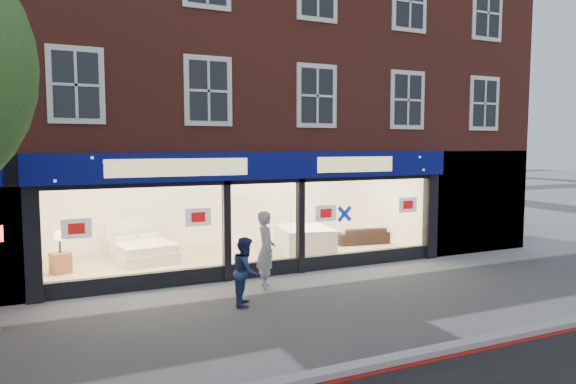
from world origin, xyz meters
TOP-DOWN VIEW (x-y plane):
  - ground at (0.00, 0.00)m, footprint 120.00×120.00m
  - kerb_line at (0.00, -3.10)m, footprint 60.00×0.10m
  - kerb_stone at (0.00, -2.90)m, footprint 60.00×0.25m
  - showroom_floor at (0.00, 5.25)m, footprint 11.00×4.50m
  - building at (-0.02, 6.93)m, footprint 19.00×8.26m
  - display_bed at (-2.74, 5.90)m, footprint 1.92×2.21m
  - bedside_table at (-4.95, 5.21)m, footprint 0.58×0.58m
  - mattress_stack at (2.20, 5.12)m, footprint 1.83×2.17m
  - sofa at (4.60, 5.45)m, footprint 1.99×0.96m
  - pedestrian_grey at (-0.40, 1.97)m, footprint 0.56×0.76m
  - pedestrian_blue at (-1.29, 0.94)m, footprint 0.81×0.89m

SIDE VIEW (x-z plane):
  - ground at x=0.00m, z-range 0.00..0.00m
  - kerb_line at x=0.00m, z-range 0.00..0.01m
  - showroom_floor at x=0.00m, z-range 0.00..0.10m
  - kerb_stone at x=0.00m, z-range 0.00..0.12m
  - bedside_table at x=-4.95m, z-range 0.10..0.65m
  - sofa at x=4.60m, z-range 0.10..0.66m
  - display_bed at x=-2.74m, z-range -0.14..0.97m
  - mattress_stack at x=2.20m, z-range 0.10..0.87m
  - pedestrian_blue at x=-1.29m, z-range 0.00..1.49m
  - pedestrian_grey at x=-0.40m, z-range 0.00..1.89m
  - building at x=-0.02m, z-range 1.52..11.82m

